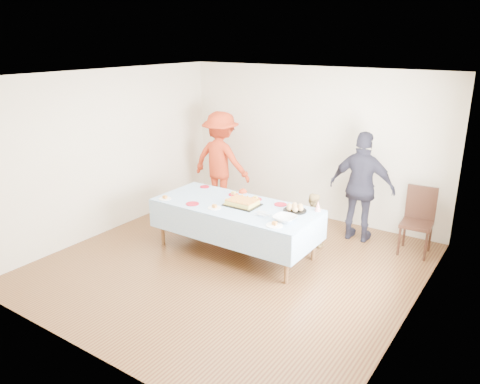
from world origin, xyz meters
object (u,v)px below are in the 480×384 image
Objects in this scene: party_table at (235,208)px; birthday_cake at (242,203)px; dining_chair at (418,217)px; adult_left at (221,161)px.

birthday_cake reaches higher than party_table.
adult_left is at bearing 177.22° from dining_chair.
dining_chair is at bearing 35.36° from birthday_cake.
birthday_cake is at bearing 134.02° from adult_left.
adult_left is (-1.37, 1.51, 0.21)m from party_table.
adult_left reaches higher than party_table.
birthday_cake is 2.09m from adult_left.
party_table is at bearing 131.26° from adult_left.
dining_chair reaches higher than birthday_cake.
party_table is 2.43× the size of dining_chair.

